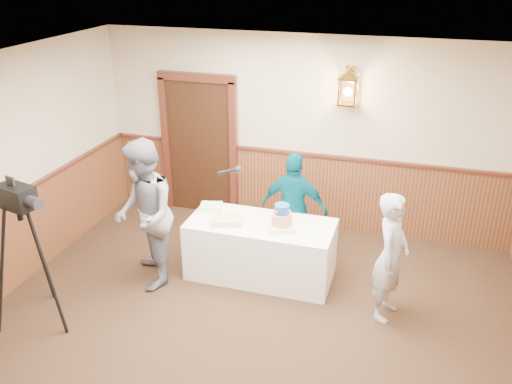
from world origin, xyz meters
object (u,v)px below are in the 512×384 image
at_px(tiered_cake, 282,219).
at_px(sheet_cake_yellow, 227,220).
at_px(display_table, 261,249).
at_px(sheet_cake_green, 211,207).
at_px(tv_camera_rig, 30,263).
at_px(baker, 391,257).
at_px(interviewer, 144,215).
at_px(assistant_p, 294,208).

relative_size(tiered_cake, sheet_cake_yellow, 1.11).
bearing_deg(display_table, tiered_cake, -14.77).
distance_m(display_table, sheet_cake_green, 0.85).
relative_size(display_table, sheet_cake_green, 6.57).
bearing_deg(tv_camera_rig, tiered_cake, 46.69).
relative_size(tiered_cake, baker, 0.27).
distance_m(interviewer, assistant_p, 1.92).
height_order(sheet_cake_yellow, assistant_p, assistant_p).
distance_m(interviewer, tv_camera_rig, 1.36).
bearing_deg(tiered_cake, display_table, 165.23).
height_order(sheet_cake_green, interviewer, interviewer).
bearing_deg(sheet_cake_yellow, display_table, 17.93).
bearing_deg(sheet_cake_green, sheet_cake_yellow, -43.18).
xyz_separation_m(sheet_cake_yellow, sheet_cake_green, (-0.33, 0.31, -0.01)).
xyz_separation_m(sheet_cake_green, assistant_p, (1.01, 0.35, -0.04)).
xyz_separation_m(sheet_cake_green, interviewer, (-0.56, -0.73, 0.14)).
bearing_deg(tv_camera_rig, assistant_p, 55.70).
bearing_deg(interviewer, sheet_cake_green, 111.32).
xyz_separation_m(tiered_cake, sheet_cake_yellow, (-0.67, -0.05, -0.09)).
relative_size(sheet_cake_green, tv_camera_rig, 0.17).
bearing_deg(sheet_cake_yellow, baker, -6.75).
height_order(display_table, assistant_p, assistant_p).
bearing_deg(baker, tv_camera_rig, 119.84).
bearing_deg(sheet_cake_yellow, assistant_p, 43.88).
distance_m(tiered_cake, sheet_cake_yellow, 0.68).
bearing_deg(interviewer, display_table, 82.20).
bearing_deg(tiered_cake, sheet_cake_green, 165.79).
distance_m(baker, tv_camera_rig, 3.90).
height_order(display_table, tv_camera_rig, tv_camera_rig).
relative_size(interviewer, tv_camera_rig, 1.13).
xyz_separation_m(display_table, tiered_cake, (0.28, -0.07, 0.50)).
relative_size(sheet_cake_green, assistant_p, 0.18).
distance_m(sheet_cake_yellow, tv_camera_rig, 2.27).
height_order(sheet_cake_yellow, tv_camera_rig, tv_camera_rig).
relative_size(tiered_cake, interviewer, 0.22).
height_order(interviewer, baker, interviewer).
height_order(sheet_cake_green, assistant_p, assistant_p).
relative_size(sheet_cake_yellow, interviewer, 0.20).
distance_m(baker, assistant_p, 1.57).
distance_m(sheet_cake_green, assistant_p, 1.07).
xyz_separation_m(display_table, sheet_cake_green, (-0.72, 0.18, 0.41)).
bearing_deg(assistant_p, tiered_cake, 91.30).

